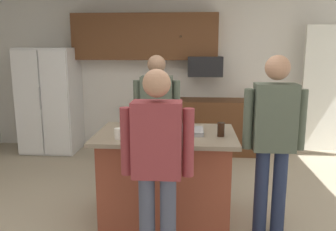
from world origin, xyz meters
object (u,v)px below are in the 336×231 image
at_px(person_guest_by_door, 157,158).
at_px(glass_pilsner, 221,129).
at_px(microwave_over_range, 205,66).
at_px(person_guest_left, 274,134).
at_px(serving_tray, 181,131).
at_px(kitchen_island, 166,176).
at_px(mug_blue_stoneware, 157,122).
at_px(glass_stout_tall, 146,120).
at_px(glass_dark_ale, 175,132).
at_px(refrigerator, 50,100).
at_px(tumbler_amber, 151,131).
at_px(mug_ceramic_white, 119,134).
at_px(person_elder_center, 157,114).
at_px(glass_short_whisky, 164,131).

height_order(person_guest_by_door, glass_pilsner, person_guest_by_door).
bearing_deg(microwave_over_range, person_guest_by_door, -98.00).
relative_size(person_guest_left, serving_tray, 3.89).
height_order(kitchen_island, glass_pilsner, glass_pilsner).
relative_size(person_guest_by_door, mug_blue_stoneware, 12.46).
xyz_separation_m(glass_stout_tall, glass_dark_ale, (0.34, -0.56, 0.02)).
bearing_deg(refrigerator, tumbler_amber, -50.89).
height_order(person_guest_left, tumbler_amber, person_guest_left).
distance_m(mug_ceramic_white, tumbler_amber, 0.30).
distance_m(glass_stout_tall, glass_dark_ale, 0.65).
bearing_deg(glass_dark_ale, person_elder_center, 104.68).
bearing_deg(refrigerator, person_guest_by_door, -55.44).
bearing_deg(tumbler_amber, glass_stout_tall, 102.91).
bearing_deg(kitchen_island, person_elder_center, 102.38).
xyz_separation_m(kitchen_island, person_elder_center, (-0.17, 0.79, 0.50)).
height_order(person_guest_left, glass_stout_tall, person_guest_left).
xyz_separation_m(kitchen_island, mug_blue_stoneware, (-0.12, 0.28, 0.51)).
bearing_deg(mug_blue_stoneware, person_elder_center, 96.44).
relative_size(microwave_over_range, tumbler_amber, 4.47).
height_order(glass_dark_ale, tumbler_amber, glass_dark_ale).
distance_m(kitchen_island, serving_tray, 0.51).
distance_m(refrigerator, tumbler_amber, 3.21).
xyz_separation_m(person_guest_by_door, glass_stout_tall, (-0.23, 1.09, 0.06)).
distance_m(kitchen_island, person_guest_by_door, 0.93).
xyz_separation_m(kitchen_island, glass_dark_ale, (0.10, -0.27, 0.54)).
relative_size(refrigerator, glass_pilsner, 12.88).
bearing_deg(glass_short_whisky, glass_stout_tall, 114.43).
height_order(microwave_over_range, glass_pilsner, microwave_over_range).
relative_size(mug_ceramic_white, glass_short_whisky, 0.80).
distance_m(glass_dark_ale, tumbler_amber, 0.25).
distance_m(glass_pilsner, tumbler_amber, 0.67).
bearing_deg(mug_ceramic_white, serving_tray, 25.67).
bearing_deg(person_guest_left, glass_pilsner, 0.04).
xyz_separation_m(microwave_over_range, glass_dark_ale, (-0.35, -2.70, -0.44)).
xyz_separation_m(mug_blue_stoneware, mug_ceramic_white, (-0.30, -0.55, 0.00)).
bearing_deg(person_guest_left, glass_dark_ale, 15.50).
xyz_separation_m(person_elder_center, glass_pilsner, (0.71, -0.89, 0.03)).
bearing_deg(refrigerator, glass_pilsner, -41.83).
relative_size(microwave_over_range, glass_short_whisky, 3.64).
relative_size(glass_stout_tall, serving_tray, 0.29).
xyz_separation_m(person_elder_center, mug_ceramic_white, (-0.24, -1.06, 0.02)).
height_order(refrigerator, person_guest_by_door, refrigerator).
height_order(refrigerator, mug_ceramic_white, refrigerator).
height_order(refrigerator, glass_short_whisky, refrigerator).
distance_m(person_elder_center, glass_stout_tall, 0.51).
height_order(microwave_over_range, glass_short_whisky, microwave_over_range).
relative_size(glass_stout_tall, mug_ceramic_white, 1.03).
bearing_deg(microwave_over_range, glass_dark_ale, -97.34).
relative_size(refrigerator, glass_stout_tall, 13.71).
bearing_deg(tumbler_amber, mug_blue_stoneware, 88.76).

